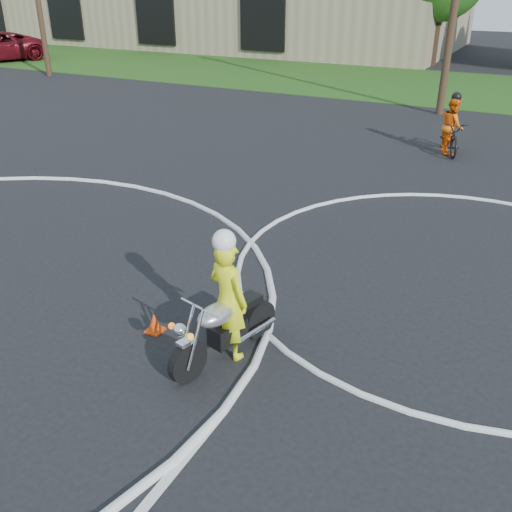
% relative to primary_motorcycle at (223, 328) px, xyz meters
% --- Properties ---
extents(grass_strip, '(120.00, 10.00, 0.02)m').
position_rel_primary_motorcycle_xyz_m(grass_strip, '(-5.47, 23.07, -0.48)').
color(grass_strip, '#1E4714').
rests_on(grass_strip, ground).
extents(course_markings, '(19.05, 19.05, 0.12)m').
position_rel_primary_motorcycle_xyz_m(course_markings, '(-3.30, 0.42, -0.48)').
color(course_markings, silver).
rests_on(course_markings, ground).
extents(primary_motorcycle, '(0.85, 1.89, 1.02)m').
position_rel_primary_motorcycle_xyz_m(primary_motorcycle, '(0.00, 0.00, 0.00)').
color(primary_motorcycle, black).
rests_on(primary_motorcycle, ground).
extents(rider_primary_grp, '(0.71, 0.56, 1.88)m').
position_rel_primary_motorcycle_xyz_m(rider_primary_grp, '(0.01, 0.13, 0.42)').
color(rider_primary_grp, '#EDFA1A').
rests_on(rider_primary_grp, ground).
extents(rider_second_grp, '(1.28, 1.94, 1.76)m').
position_rel_primary_motorcycle_xyz_m(rider_second_grp, '(0.83, 11.78, 0.13)').
color(rider_second_grp, black).
rests_on(rider_second_grp, ground).
extents(traffic_cones, '(17.55, 9.96, 0.30)m').
position_rel_primary_motorcycle_xyz_m(traffic_cones, '(1.45, -1.20, -0.36)').
color(traffic_cones, '#E1410B').
rests_on(traffic_cones, ground).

